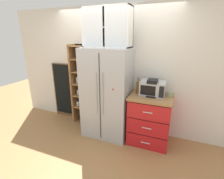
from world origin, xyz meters
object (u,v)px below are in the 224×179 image
chalkboard_menu (65,91)px  bottle_amber (138,86)px  refrigerator (107,93)px  coffee_maker (152,88)px  mug_navy (152,93)px  mug_sage (170,95)px  microwave (153,88)px

chalkboard_menu → bottle_amber: bearing=-6.7°
refrigerator → bottle_amber: (0.59, 0.09, 0.18)m
coffee_maker → mug_navy: (0.00, 0.02, -0.11)m
refrigerator → chalkboard_menu: 1.35m
refrigerator → mug_sage: size_ratio=14.60×
refrigerator → bottle_amber: size_ratio=6.11×
coffee_maker → bottle_amber: 0.28m
microwave → coffee_maker: bearing=-95.0°
microwave → mug_navy: 0.09m
refrigerator → mug_navy: 0.87m
chalkboard_menu → refrigerator: bearing=-13.5°
mug_sage → bottle_amber: bearing=-178.5°
refrigerator → mug_sage: refrigerator is taller
microwave → chalkboard_menu: bearing=173.8°
microwave → mug_sage: 0.32m
bottle_amber → coffee_maker: bearing=-11.4°
refrigerator → microwave: refrigerator is taller
refrigerator → chalkboard_menu: refrigerator is taller
coffee_maker → bottle_amber: (-0.27, 0.06, -0.03)m
microwave → mug_navy: bearing=-94.5°
refrigerator → microwave: (0.87, 0.08, 0.18)m
microwave → bottle_amber: 0.28m
bottle_amber → chalkboard_menu: size_ratio=0.21×
bottle_amber → refrigerator: bearing=-171.3°
refrigerator → coffee_maker: 0.89m
mug_sage → chalkboard_menu: (-2.47, 0.21, -0.30)m
coffee_maker → chalkboard_menu: bearing=172.7°
refrigerator → mug_sage: (1.17, 0.10, 0.09)m
mug_sage → chalkboard_menu: 2.50m
microwave → chalkboard_menu: (-2.16, 0.24, -0.39)m
microwave → coffee_maker: (-0.00, -0.04, 0.03)m
coffee_maker → mug_sage: coffee_maker is taller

